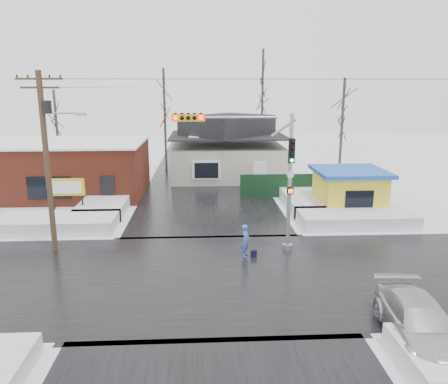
{
  "coord_description": "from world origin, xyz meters",
  "views": [
    {
      "loc": [
        -0.39,
        -18.12,
        8.24
      ],
      "look_at": [
        0.73,
        3.52,
        3.0
      ],
      "focal_mm": 35.0,
      "sensor_mm": 36.0,
      "label": 1
    }
  ],
  "objects_px": {
    "marquee_sign": "(67,188)",
    "pedestrian": "(246,241)",
    "traffic_signal": "(259,164)",
    "utility_pole": "(47,152)",
    "kiosk": "(349,190)",
    "car": "(419,323)"
  },
  "relations": [
    {
      "from": "marquee_sign",
      "to": "pedestrian",
      "type": "relative_size",
      "value": 1.57
    },
    {
      "from": "traffic_signal",
      "to": "marquee_sign",
      "type": "xyz_separation_m",
      "value": [
        -11.43,
        6.53,
        -2.62
      ]
    },
    {
      "from": "traffic_signal",
      "to": "utility_pole",
      "type": "relative_size",
      "value": 0.78
    },
    {
      "from": "kiosk",
      "to": "car",
      "type": "xyz_separation_m",
      "value": [
        -2.81,
        -15.56,
        -0.76
      ]
    },
    {
      "from": "utility_pole",
      "to": "pedestrian",
      "type": "distance_m",
      "value": 10.65
    },
    {
      "from": "marquee_sign",
      "to": "utility_pole",
      "type": "bearing_deg",
      "value": -79.87
    },
    {
      "from": "marquee_sign",
      "to": "kiosk",
      "type": "height_order",
      "value": "kiosk"
    },
    {
      "from": "pedestrian",
      "to": "kiosk",
      "type": "bearing_deg",
      "value": -25.09
    },
    {
      "from": "marquee_sign",
      "to": "car",
      "type": "distance_m",
      "value": 21.78
    },
    {
      "from": "utility_pole",
      "to": "car",
      "type": "distance_m",
      "value": 17.75
    },
    {
      "from": "traffic_signal",
      "to": "marquee_sign",
      "type": "bearing_deg",
      "value": 150.28
    },
    {
      "from": "utility_pole",
      "to": "pedestrian",
      "type": "height_order",
      "value": "utility_pole"
    },
    {
      "from": "utility_pole",
      "to": "car",
      "type": "relative_size",
      "value": 1.86
    },
    {
      "from": "utility_pole",
      "to": "marquee_sign",
      "type": "bearing_deg",
      "value": 100.13
    },
    {
      "from": "traffic_signal",
      "to": "car",
      "type": "xyz_separation_m",
      "value": [
        4.25,
        -8.53,
        -3.84
      ]
    },
    {
      "from": "kiosk",
      "to": "marquee_sign",
      "type": "bearing_deg",
      "value": -178.45
    },
    {
      "from": "marquee_sign",
      "to": "pedestrian",
      "type": "bearing_deg",
      "value": -34.08
    },
    {
      "from": "pedestrian",
      "to": "traffic_signal",
      "type": "bearing_deg",
      "value": -23.6
    },
    {
      "from": "traffic_signal",
      "to": "car",
      "type": "relative_size",
      "value": 1.45
    },
    {
      "from": "kiosk",
      "to": "pedestrian",
      "type": "xyz_separation_m",
      "value": [
        -7.77,
        -7.76,
        -0.65
      ]
    },
    {
      "from": "traffic_signal",
      "to": "pedestrian",
      "type": "height_order",
      "value": "traffic_signal"
    },
    {
      "from": "car",
      "to": "utility_pole",
      "type": "bearing_deg",
      "value": 152.87
    }
  ]
}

